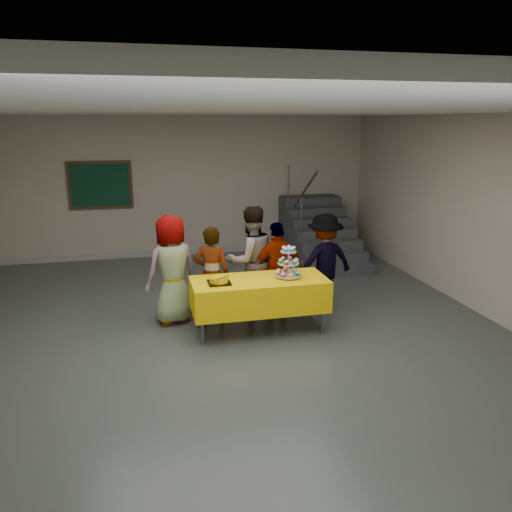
{
  "coord_description": "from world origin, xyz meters",
  "views": [
    {
      "loc": [
        -1.03,
        -5.89,
        2.88
      ],
      "look_at": [
        0.51,
        0.7,
        1.05
      ],
      "focal_mm": 35.0,
      "sensor_mm": 36.0,
      "label": 1
    }
  ],
  "objects_px": {
    "schoolchild_b": "(212,275)",
    "schoolchild_e": "(324,262)",
    "bake_table": "(259,294)",
    "schoolchild_d": "(278,269)",
    "noticeboard": "(100,185)",
    "bear_cake": "(219,279)",
    "schoolchild_a": "(172,269)",
    "staircase": "(318,235)",
    "cupcake_stand": "(288,265)",
    "schoolchild_c": "(251,260)"
  },
  "relations": [
    {
      "from": "schoolchild_b",
      "to": "schoolchild_e",
      "type": "xyz_separation_m",
      "value": [
        1.8,
        0.16,
        0.04
      ]
    },
    {
      "from": "bake_table",
      "to": "schoolchild_b",
      "type": "relative_size",
      "value": 1.31
    },
    {
      "from": "schoolchild_d",
      "to": "schoolchild_e",
      "type": "distance_m",
      "value": 0.81
    },
    {
      "from": "schoolchild_d",
      "to": "noticeboard",
      "type": "xyz_separation_m",
      "value": [
        -2.75,
        3.9,
        0.88
      ]
    },
    {
      "from": "bear_cake",
      "to": "noticeboard",
      "type": "xyz_separation_m",
      "value": [
        -1.76,
        4.51,
        0.77
      ]
    },
    {
      "from": "schoolchild_a",
      "to": "schoolchild_d",
      "type": "bearing_deg",
      "value": 153.08
    },
    {
      "from": "bake_table",
      "to": "schoolchild_d",
      "type": "xyz_separation_m",
      "value": [
        0.42,
        0.56,
        0.17
      ]
    },
    {
      "from": "schoolchild_b",
      "to": "staircase",
      "type": "distance_m",
      "value": 4.16
    },
    {
      "from": "bear_cake",
      "to": "schoolchild_e",
      "type": "relative_size",
      "value": 0.24
    },
    {
      "from": "bake_table",
      "to": "schoolchild_d",
      "type": "distance_m",
      "value": 0.72
    },
    {
      "from": "schoolchild_d",
      "to": "schoolchild_e",
      "type": "relative_size",
      "value": 0.95
    },
    {
      "from": "schoolchild_d",
      "to": "schoolchild_e",
      "type": "xyz_separation_m",
      "value": [
        0.8,
        0.12,
        0.04
      ]
    },
    {
      "from": "schoolchild_a",
      "to": "noticeboard",
      "type": "relative_size",
      "value": 1.24
    },
    {
      "from": "schoolchild_b",
      "to": "schoolchild_d",
      "type": "bearing_deg",
      "value": -158.75
    },
    {
      "from": "cupcake_stand",
      "to": "staircase",
      "type": "xyz_separation_m",
      "value": [
        1.77,
        3.62,
        -0.46
      ]
    },
    {
      "from": "schoolchild_a",
      "to": "schoolchild_c",
      "type": "height_order",
      "value": "schoolchild_c"
    },
    {
      "from": "schoolchild_a",
      "to": "bake_table",
      "type": "bearing_deg",
      "value": 126.9
    },
    {
      "from": "staircase",
      "to": "schoolchild_a",
      "type": "bearing_deg",
      "value": -138.19
    },
    {
      "from": "cupcake_stand",
      "to": "noticeboard",
      "type": "height_order",
      "value": "noticeboard"
    },
    {
      "from": "cupcake_stand",
      "to": "schoolchild_b",
      "type": "height_order",
      "value": "schoolchild_b"
    },
    {
      "from": "bear_cake",
      "to": "schoolchild_a",
      "type": "xyz_separation_m",
      "value": [
        -0.58,
        0.7,
        -0.03
      ]
    },
    {
      "from": "bear_cake",
      "to": "schoolchild_a",
      "type": "height_order",
      "value": "schoolchild_a"
    },
    {
      "from": "schoolchild_c",
      "to": "noticeboard",
      "type": "height_order",
      "value": "noticeboard"
    },
    {
      "from": "bear_cake",
      "to": "staircase",
      "type": "xyz_separation_m",
      "value": [
        2.75,
        3.68,
        -0.34
      ]
    },
    {
      "from": "staircase",
      "to": "bear_cake",
      "type": "bearing_deg",
      "value": -126.83
    },
    {
      "from": "bake_table",
      "to": "schoolchild_b",
      "type": "xyz_separation_m",
      "value": [
        -0.59,
        0.53,
        0.16
      ]
    },
    {
      "from": "noticeboard",
      "to": "bake_table",
      "type": "bearing_deg",
      "value": -62.4
    },
    {
      "from": "bake_table",
      "to": "noticeboard",
      "type": "xyz_separation_m",
      "value": [
        -2.33,
        4.46,
        1.04
      ]
    },
    {
      "from": "bake_table",
      "to": "schoolchild_e",
      "type": "relative_size",
      "value": 1.24
    },
    {
      "from": "bear_cake",
      "to": "staircase",
      "type": "bearing_deg",
      "value": 53.17
    },
    {
      "from": "cupcake_stand",
      "to": "schoolchild_a",
      "type": "relative_size",
      "value": 0.28
    },
    {
      "from": "cupcake_stand",
      "to": "bake_table",
      "type": "bearing_deg",
      "value": -179.76
    },
    {
      "from": "schoolchild_c",
      "to": "schoolchild_e",
      "type": "xyz_separation_m",
      "value": [
        1.17,
        -0.07,
        -0.08
      ]
    },
    {
      "from": "schoolchild_a",
      "to": "schoolchild_c",
      "type": "distance_m",
      "value": 1.21
    },
    {
      "from": "cupcake_stand",
      "to": "schoolchild_e",
      "type": "height_order",
      "value": "schoolchild_e"
    },
    {
      "from": "schoolchild_e",
      "to": "schoolchild_d",
      "type": "bearing_deg",
      "value": 0.64
    },
    {
      "from": "staircase",
      "to": "schoolchild_b",
      "type": "bearing_deg",
      "value": -131.79
    },
    {
      "from": "bake_table",
      "to": "schoolchild_c",
      "type": "relative_size",
      "value": 1.13
    },
    {
      "from": "bake_table",
      "to": "cupcake_stand",
      "type": "xyz_separation_m",
      "value": [
        0.42,
        0.0,
        0.39
      ]
    },
    {
      "from": "schoolchild_c",
      "to": "noticeboard",
      "type": "xyz_separation_m",
      "value": [
        -2.38,
        3.7,
        0.77
      ]
    },
    {
      "from": "schoolchild_c",
      "to": "schoolchild_e",
      "type": "bearing_deg",
      "value": 162.83
    },
    {
      "from": "noticeboard",
      "to": "schoolchild_b",
      "type": "bearing_deg",
      "value": -66.08
    },
    {
      "from": "bake_table",
      "to": "staircase",
      "type": "bearing_deg",
      "value": 58.94
    },
    {
      "from": "schoolchild_e",
      "to": "noticeboard",
      "type": "xyz_separation_m",
      "value": [
        -3.55,
        3.78,
        0.84
      ]
    },
    {
      "from": "bear_cake",
      "to": "schoolchild_d",
      "type": "distance_m",
      "value": 1.17
    },
    {
      "from": "schoolchild_b",
      "to": "noticeboard",
      "type": "relative_size",
      "value": 1.11
    },
    {
      "from": "schoolchild_a",
      "to": "schoolchild_e",
      "type": "xyz_separation_m",
      "value": [
        2.37,
        0.04,
        -0.04
      ]
    },
    {
      "from": "bear_cake",
      "to": "schoolchild_b",
      "type": "distance_m",
      "value": 0.59
    },
    {
      "from": "bear_cake",
      "to": "schoolchild_c",
      "type": "xyz_separation_m",
      "value": [
        0.62,
        0.81,
        0.01
      ]
    },
    {
      "from": "cupcake_stand",
      "to": "schoolchild_b",
      "type": "xyz_separation_m",
      "value": [
        -1.0,
        0.52,
        -0.23
      ]
    }
  ]
}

